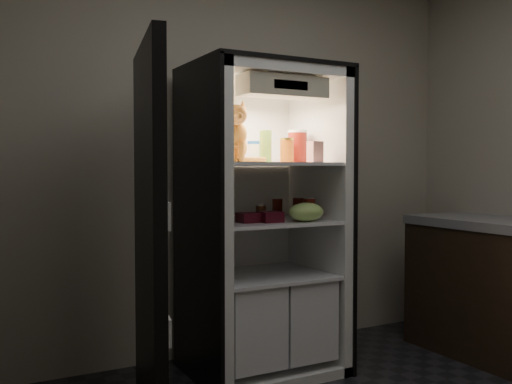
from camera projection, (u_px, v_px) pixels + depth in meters
room_shell at (425, 77)px, 2.28m from camera, size 3.60×3.60×3.60m
refrigerator at (260, 243)px, 3.53m from camera, size 0.90×0.72×1.88m
fridge_door at (149, 239)px, 2.74m from camera, size 0.23×0.87×1.85m
tabby_cat at (233, 140)px, 3.32m from camera, size 0.30×0.35×0.36m
parmesan_shaker at (266, 146)px, 3.48m from camera, size 0.08×0.08×0.20m
mayo_tub at (255, 152)px, 3.62m from camera, size 0.10×0.10×0.14m
salsa_jar at (287, 150)px, 3.50m from camera, size 0.09×0.09×0.15m
pepper_jar at (297, 146)px, 3.62m from camera, size 0.12×0.12×0.21m
cream_carton at (315, 152)px, 3.39m from camera, size 0.07×0.07×0.12m
soda_can_a at (277, 208)px, 3.68m from camera, size 0.07×0.07×0.12m
soda_can_b at (298, 208)px, 3.61m from camera, size 0.07×0.07×0.13m
soda_can_c at (309, 209)px, 3.49m from camera, size 0.07×0.07×0.13m
condiment_jar at (261, 211)px, 3.57m from camera, size 0.07×0.07×0.09m
grape_bag at (306, 212)px, 3.37m from camera, size 0.22×0.16×0.11m
berry_box_left at (248, 218)px, 3.31m from camera, size 0.11×0.11×0.06m
berry_box_right at (270, 217)px, 3.33m from camera, size 0.12×0.12×0.06m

